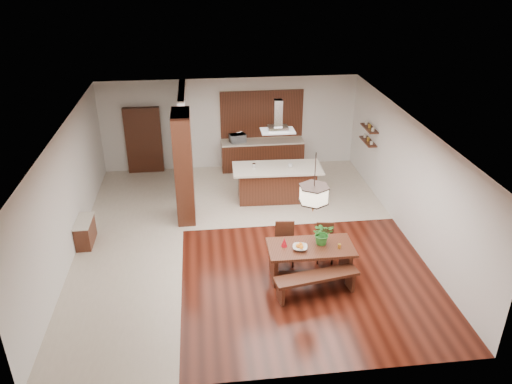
{
  "coord_description": "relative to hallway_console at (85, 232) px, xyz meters",
  "views": [
    {
      "loc": [
        -0.93,
        -10.51,
        6.49
      ],
      "look_at": [
        0.3,
        0.0,
        1.25
      ],
      "focal_mm": 35.0,
      "sensor_mm": 36.0,
      "label": 1
    }
  ],
  "objects": [
    {
      "name": "tile_hallway",
      "position": [
        1.06,
        -0.2,
        -0.31
      ],
      "size": [
        2.5,
        9.0,
        0.01
      ],
      "primitive_type": "cube",
      "color": "beige",
      "rests_on": "ground"
    },
    {
      "name": "dining_bench",
      "position": [
        5.07,
        -2.6,
        -0.07
      ],
      "size": [
        1.8,
        0.69,
        0.5
      ],
      "primitive_type": null,
      "rotation": [
        0.0,
        0.0,
        0.18
      ],
      "color": "#32170E",
      "rests_on": "ground"
    },
    {
      "name": "pendant_lantern",
      "position": [
        5.08,
        -1.94,
        1.93
      ],
      "size": [
        0.64,
        0.64,
        1.31
      ],
      "primitive_type": null,
      "color": "beige",
      "rests_on": "room_shell"
    },
    {
      "name": "hallway_doorway",
      "position": [
        1.11,
        4.2,
        0.74
      ],
      "size": [
        1.1,
        0.2,
        2.1
      ],
      "primitive_type": "cube",
      "color": "#32170E",
      "rests_on": "ground"
    },
    {
      "name": "gold_ornament",
      "position": [
        5.66,
        -2.07,
        0.49
      ],
      "size": [
        0.08,
        0.08,
        0.09
      ],
      "primitive_type": "cylinder",
      "rotation": [
        0.0,
        0.0,
        0.33
      ],
      "color": "gold",
      "rests_on": "dining_table"
    },
    {
      "name": "partition_pier",
      "position": [
        2.41,
        1.0,
        1.14
      ],
      "size": [
        0.45,
        1.0,
        2.9
      ],
      "primitive_type": "cube",
      "color": "#32170E",
      "rests_on": "ground"
    },
    {
      "name": "kitchen_window",
      "position": [
        4.81,
        4.26,
        1.44
      ],
      "size": [
        2.6,
        0.08,
        1.5
      ],
      "primitive_type": "cube",
      "color": "#935D2C",
      "rests_on": "room_shell"
    },
    {
      "name": "island_cup",
      "position": [
        5.28,
        1.7,
        0.75
      ],
      "size": [
        0.15,
        0.15,
        0.1
      ],
      "primitive_type": "imported",
      "rotation": [
        0.0,
        0.0,
        0.26
      ],
      "color": "silver",
      "rests_on": "kitchen_island"
    },
    {
      "name": "room_shell",
      "position": [
        3.81,
        -0.2,
        1.75
      ],
      "size": [
        9.0,
        9.04,
        2.92
      ],
      "color": "black",
      "rests_on": "ground"
    },
    {
      "name": "microwave",
      "position": [
        4.02,
        3.98,
        0.77
      ],
      "size": [
        0.55,
        0.44,
        0.26
      ],
      "primitive_type": "imported",
      "rotation": [
        0.0,
        0.0,
        0.27
      ],
      "color": "#B0B3B7",
      "rests_on": "rear_counter"
    },
    {
      "name": "kitchen_island",
      "position": [
        4.92,
        1.78,
        0.2
      ],
      "size": [
        2.48,
        1.15,
        1.01
      ],
      "rotation": [
        0.0,
        0.0,
        -0.04
      ],
      "color": "#32170E",
      "rests_on": "ground"
    },
    {
      "name": "dining_chair_right",
      "position": [
        5.54,
        -1.38,
        0.13
      ],
      "size": [
        0.45,
        0.45,
        0.89
      ],
      "primitive_type": null,
      "rotation": [
        0.0,
        0.0,
        -0.14
      ],
      "color": "#32170E",
      "rests_on": "ground"
    },
    {
      "name": "fruit_bowl",
      "position": [
        4.83,
        -2.02,
        0.48
      ],
      "size": [
        0.37,
        0.37,
        0.08
      ],
      "primitive_type": "imported",
      "rotation": [
        0.0,
        0.0,
        -0.22
      ],
      "color": "#BCB1A4",
      "rests_on": "dining_table"
    },
    {
      "name": "dining_table",
      "position": [
        5.08,
        -1.94,
        0.24
      ],
      "size": [
        1.83,
        0.93,
        0.76
      ],
      "rotation": [
        0.0,
        0.0,
        -0.01
      ],
      "color": "#32170E",
      "rests_on": "ground"
    },
    {
      "name": "napkin_cone",
      "position": [
        4.52,
        -1.87,
        0.55
      ],
      "size": [
        0.16,
        0.16,
        0.21
      ],
      "primitive_type": "cone",
      "rotation": [
        0.0,
        0.0,
        0.26
      ],
      "color": "#B30C17",
      "rests_on": "dining_table"
    },
    {
      "name": "soffit_band",
      "position": [
        3.81,
        -0.2,
        2.57
      ],
      "size": [
        8.0,
        9.0,
        0.02
      ],
      "primitive_type": "cube",
      "color": "#381F0E",
      "rests_on": "room_shell"
    },
    {
      "name": "rear_counter",
      "position": [
        4.81,
        4.0,
        0.16
      ],
      "size": [
        2.6,
        0.62,
        0.95
      ],
      "color": "#32170E",
      "rests_on": "ground"
    },
    {
      "name": "partition_stub",
      "position": [
        2.41,
        3.1,
        1.14
      ],
      "size": [
        0.18,
        2.4,
        2.9
      ],
      "primitive_type": "cube",
      "color": "silver",
      "rests_on": "ground"
    },
    {
      "name": "foliage_plant",
      "position": [
        5.34,
        -1.85,
        0.7
      ],
      "size": [
        0.47,
        0.41,
        0.5
      ],
      "primitive_type": "imported",
      "rotation": [
        0.0,
        0.0,
        0.06
      ],
      "color": "#2C7928",
      "rests_on": "dining_table"
    },
    {
      "name": "dining_chair_left",
      "position": [
        4.63,
        -1.38,
        0.17
      ],
      "size": [
        0.47,
        0.47,
        0.97
      ],
      "primitive_type": null,
      "rotation": [
        0.0,
        0.0,
        -0.1
      ],
      "color": "#32170E",
      "rests_on": "ground"
    },
    {
      "name": "tile_kitchen",
      "position": [
        5.06,
        2.3,
        -0.31
      ],
      "size": [
        5.5,
        4.0,
        0.01
      ],
      "primitive_type": "cube",
      "color": "beige",
      "rests_on": "ground"
    },
    {
      "name": "range_hood",
      "position": [
        4.92,
        1.79,
        2.15
      ],
      "size": [
        0.9,
        0.55,
        0.87
      ],
      "primitive_type": null,
      "color": "silver",
      "rests_on": "room_shell"
    },
    {
      "name": "hallway_console",
      "position": [
        0.0,
        0.0,
        0.0
      ],
      "size": [
        0.37,
        0.88,
        0.63
      ],
      "primitive_type": "cube",
      "color": "#32170E",
      "rests_on": "ground"
    },
    {
      "name": "shelf_lower",
      "position": [
        7.68,
        2.4,
        1.08
      ],
      "size": [
        0.26,
        0.9,
        0.04
      ],
      "primitive_type": "cube",
      "color": "#32170E",
      "rests_on": "room_shell"
    },
    {
      "name": "shelf_upper",
      "position": [
        7.68,
        2.4,
        1.49
      ],
      "size": [
        0.26,
        0.9,
        0.04
      ],
      "primitive_type": "cube",
      "color": "#32170E",
      "rests_on": "room_shell"
    }
  ]
}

